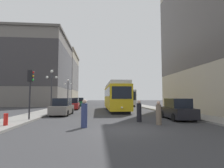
{
  "coord_description": "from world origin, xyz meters",
  "views": [
    {
      "loc": [
        -1.65,
        -10.4,
        1.94
      ],
      "look_at": [
        0.32,
        12.47,
        3.67
      ],
      "focal_mm": 28.06,
      "sensor_mm": 36.0,
      "label": 1
    }
  ],
  "objects_px": {
    "transit_bus": "(125,97)",
    "pedestrian_on_sidewalk": "(159,114)",
    "parked_car_left_near": "(80,102)",
    "lamp_post_left_near": "(52,84)",
    "traffic_light_near_left": "(30,81)",
    "lamp_post_left_far": "(68,88)",
    "pedestrian_crossing_far": "(139,112)",
    "streetcar": "(115,96)",
    "pedestrian_crossing_near": "(84,114)",
    "parked_car_left_mid": "(62,107)",
    "parked_car_left_far": "(73,104)",
    "fire_hydrant": "(6,119)",
    "parked_car_right_far": "(177,110)"
  },
  "relations": [
    {
      "from": "pedestrian_on_sidewalk",
      "to": "lamp_post_left_far",
      "type": "bearing_deg",
      "value": -166.41
    },
    {
      "from": "transit_bus",
      "to": "parked_car_left_near",
      "type": "bearing_deg",
      "value": -172.51
    },
    {
      "from": "parked_car_left_far",
      "to": "lamp_post_left_near",
      "type": "xyz_separation_m",
      "value": [
        -1.9,
        -5.97,
        2.74
      ]
    },
    {
      "from": "transit_bus",
      "to": "lamp_post_left_far",
      "type": "bearing_deg",
      "value": -154.3
    },
    {
      "from": "parked_car_left_mid",
      "to": "parked_car_right_far",
      "type": "bearing_deg",
      "value": -20.81
    },
    {
      "from": "parked_car_left_near",
      "to": "pedestrian_crossing_near",
      "type": "height_order",
      "value": "parked_car_left_near"
    },
    {
      "from": "parked_car_left_near",
      "to": "parked_car_left_mid",
      "type": "relative_size",
      "value": 1.12
    },
    {
      "from": "parked_car_left_far",
      "to": "lamp_post_left_near",
      "type": "relative_size",
      "value": 0.84
    },
    {
      "from": "parked_car_right_far",
      "to": "pedestrian_crossing_far",
      "type": "bearing_deg",
      "value": 19.89
    },
    {
      "from": "parked_car_left_mid",
      "to": "lamp_post_left_near",
      "type": "xyz_separation_m",
      "value": [
        -1.9,
        2.74,
        2.74
      ]
    },
    {
      "from": "pedestrian_crossing_far",
      "to": "transit_bus",
      "type": "bearing_deg",
      "value": -172.88
    },
    {
      "from": "parked_car_left_mid",
      "to": "lamp_post_left_near",
      "type": "bearing_deg",
      "value": 127.24
    },
    {
      "from": "pedestrian_crossing_far",
      "to": "lamp_post_left_near",
      "type": "relative_size",
      "value": 0.32
    },
    {
      "from": "transit_bus",
      "to": "pedestrian_crossing_far",
      "type": "distance_m",
      "value": 27.06
    },
    {
      "from": "pedestrian_crossing_far",
      "to": "traffic_light_near_left",
      "type": "height_order",
      "value": "traffic_light_near_left"
    },
    {
      "from": "streetcar",
      "to": "parked_car_right_far",
      "type": "relative_size",
      "value": 3.14
    },
    {
      "from": "lamp_post_left_far",
      "to": "fire_hydrant",
      "type": "distance_m",
      "value": 23.09
    },
    {
      "from": "traffic_light_near_left",
      "to": "parked_car_left_far",
      "type": "bearing_deg",
      "value": 82.89
    },
    {
      "from": "pedestrian_crossing_near",
      "to": "lamp_post_left_far",
      "type": "xyz_separation_m",
      "value": [
        -4.84,
        23.24,
        2.81
      ]
    },
    {
      "from": "streetcar",
      "to": "fire_hydrant",
      "type": "height_order",
      "value": "streetcar"
    },
    {
      "from": "parked_car_left_near",
      "to": "lamp_post_left_far",
      "type": "bearing_deg",
      "value": -113.82
    },
    {
      "from": "parked_car_left_near",
      "to": "pedestrian_on_sidewalk",
      "type": "height_order",
      "value": "parked_car_left_near"
    },
    {
      "from": "transit_bus",
      "to": "lamp_post_left_far",
      "type": "height_order",
      "value": "lamp_post_left_far"
    },
    {
      "from": "parked_car_left_near",
      "to": "fire_hydrant",
      "type": "xyz_separation_m",
      "value": [
        -2.03,
        -27.39,
        -0.32
      ]
    },
    {
      "from": "pedestrian_crossing_far",
      "to": "pedestrian_on_sidewalk",
      "type": "height_order",
      "value": "pedestrian_crossing_far"
    },
    {
      "from": "traffic_light_near_left",
      "to": "lamp_post_left_far",
      "type": "relative_size",
      "value": 0.75
    },
    {
      "from": "parked_car_left_far",
      "to": "pedestrian_crossing_far",
      "type": "xyz_separation_m",
      "value": [
        7.08,
        -14.55,
        -0.06
      ]
    },
    {
      "from": "parked_car_left_far",
      "to": "fire_hydrant",
      "type": "height_order",
      "value": "parked_car_left_far"
    },
    {
      "from": "pedestrian_crossing_far",
      "to": "streetcar",
      "type": "bearing_deg",
      "value": -163.16
    },
    {
      "from": "pedestrian_crossing_near",
      "to": "parked_car_left_far",
      "type": "bearing_deg",
      "value": 144.44
    },
    {
      "from": "transit_bus",
      "to": "streetcar",
      "type": "bearing_deg",
      "value": -104.43
    },
    {
      "from": "traffic_light_near_left",
      "to": "lamp_post_left_far",
      "type": "distance_m",
      "value": 19.93
    },
    {
      "from": "pedestrian_crossing_far",
      "to": "lamp_post_left_near",
      "type": "height_order",
      "value": "lamp_post_left_near"
    },
    {
      "from": "parked_car_right_far",
      "to": "parked_car_left_near",
      "type": "bearing_deg",
      "value": -63.89
    },
    {
      "from": "parked_car_right_far",
      "to": "lamp_post_left_near",
      "type": "xyz_separation_m",
      "value": [
        -12.69,
        7.4,
        2.74
      ]
    },
    {
      "from": "parked_car_left_far",
      "to": "lamp_post_left_far",
      "type": "relative_size",
      "value": 0.82
    },
    {
      "from": "parked_car_right_far",
      "to": "lamp_post_left_near",
      "type": "bearing_deg",
      "value": -28.05
    },
    {
      "from": "traffic_light_near_left",
      "to": "parked_car_left_mid",
      "type": "bearing_deg",
      "value": 70.55
    },
    {
      "from": "lamp_post_left_near",
      "to": "streetcar",
      "type": "bearing_deg",
      "value": 22.59
    },
    {
      "from": "traffic_light_near_left",
      "to": "fire_hydrant",
      "type": "distance_m",
      "value": 4.02
    },
    {
      "from": "streetcar",
      "to": "lamp_post_left_near",
      "type": "bearing_deg",
      "value": -157.46
    },
    {
      "from": "parked_car_left_near",
      "to": "lamp_post_left_near",
      "type": "relative_size",
      "value": 0.94
    },
    {
      "from": "pedestrian_crossing_far",
      "to": "lamp_post_left_far",
      "type": "height_order",
      "value": "lamp_post_left_far"
    },
    {
      "from": "transit_bus",
      "to": "parked_car_left_mid",
      "type": "bearing_deg",
      "value": -116.02
    },
    {
      "from": "transit_bus",
      "to": "pedestrian_crossing_far",
      "type": "bearing_deg",
      "value": -96.75
    },
    {
      "from": "pedestrian_on_sidewalk",
      "to": "pedestrian_crossing_far",
      "type": "bearing_deg",
      "value": -157.59
    },
    {
      "from": "lamp_post_left_far",
      "to": "parked_car_left_near",
      "type": "bearing_deg",
      "value": 67.17
    },
    {
      "from": "streetcar",
      "to": "pedestrian_crossing_far",
      "type": "distance_m",
      "value": 12.15
    },
    {
      "from": "transit_bus",
      "to": "pedestrian_on_sidewalk",
      "type": "xyz_separation_m",
      "value": [
        -2.21,
        -28.42,
        -1.17
      ]
    },
    {
      "from": "parked_car_right_far",
      "to": "pedestrian_crossing_far",
      "type": "relative_size",
      "value": 2.54
    }
  ]
}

